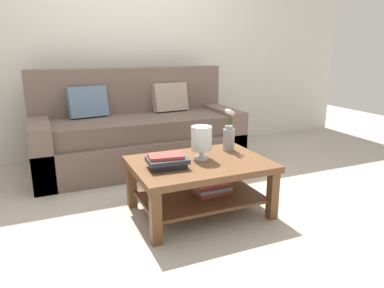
{
  "coord_description": "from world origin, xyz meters",
  "views": [
    {
      "loc": [
        -1.09,
        -2.76,
        1.28
      ],
      "look_at": [
        0.01,
        -0.24,
        0.53
      ],
      "focal_mm": 33.17,
      "sensor_mm": 36.0,
      "label": 1
    }
  ],
  "objects_px": {
    "flower_pitcher": "(229,136)",
    "couch": "(138,133)",
    "coffee_table": "(201,176)",
    "glass_hurricane_vase": "(202,139)",
    "book_stack_main": "(168,161)"
  },
  "relations": [
    {
      "from": "flower_pitcher",
      "to": "couch",
      "type": "bearing_deg",
      "value": 112.39
    },
    {
      "from": "flower_pitcher",
      "to": "coffee_table",
      "type": "bearing_deg",
      "value": -152.81
    },
    {
      "from": "coffee_table",
      "to": "flower_pitcher",
      "type": "relative_size",
      "value": 2.92
    },
    {
      "from": "couch",
      "to": "glass_hurricane_vase",
      "type": "xyz_separation_m",
      "value": [
        0.16,
        -1.31,
        0.23
      ]
    },
    {
      "from": "couch",
      "to": "flower_pitcher",
      "type": "bearing_deg",
      "value": -67.61
    },
    {
      "from": "couch",
      "to": "book_stack_main",
      "type": "height_order",
      "value": "couch"
    },
    {
      "from": "glass_hurricane_vase",
      "to": "flower_pitcher",
      "type": "xyz_separation_m",
      "value": [
        0.32,
        0.14,
        -0.04
      ]
    },
    {
      "from": "couch",
      "to": "coffee_table",
      "type": "height_order",
      "value": "couch"
    },
    {
      "from": "couch",
      "to": "glass_hurricane_vase",
      "type": "bearing_deg",
      "value": -82.84
    },
    {
      "from": "coffee_table",
      "to": "flower_pitcher",
      "type": "xyz_separation_m",
      "value": [
        0.34,
        0.18,
        0.25
      ]
    },
    {
      "from": "coffee_table",
      "to": "couch",
      "type": "bearing_deg",
      "value": 95.86
    },
    {
      "from": "coffee_table",
      "to": "book_stack_main",
      "type": "distance_m",
      "value": 0.34
    },
    {
      "from": "book_stack_main",
      "to": "glass_hurricane_vase",
      "type": "distance_m",
      "value": 0.34
    },
    {
      "from": "couch",
      "to": "coffee_table",
      "type": "bearing_deg",
      "value": -84.14
    },
    {
      "from": "couch",
      "to": "book_stack_main",
      "type": "bearing_deg",
      "value": -96.07
    }
  ]
}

